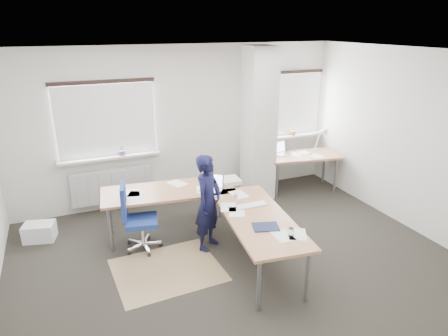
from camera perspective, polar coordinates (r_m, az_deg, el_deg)
name	(u,v)px	position (r m, az deg, el deg)	size (l,w,h in m)	color
ground	(238,263)	(5.67, 2.00, -13.44)	(6.00, 6.00, 0.00)	black
room_shell	(238,132)	(5.40, 1.96, 5.21)	(6.04, 5.04, 2.82)	beige
floor_mat	(167,270)	(5.58, -8.08, -14.22)	(1.38, 1.17, 0.01)	#937650
white_crate	(39,232)	(6.77, -24.86, -8.26)	(0.44, 0.31, 0.27)	white
desk_main	(213,204)	(5.73, -1.60, -5.13)	(2.41, 2.87, 0.96)	#976341
desk_side	(303,157)	(7.90, 11.17, 1.61)	(1.50, 0.93, 1.22)	#976341
task_chair	(140,231)	(5.98, -11.97, -8.86)	(0.57, 0.55, 1.02)	navy
person	(208,203)	(5.72, -2.28, -4.97)	(0.52, 0.34, 1.43)	black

